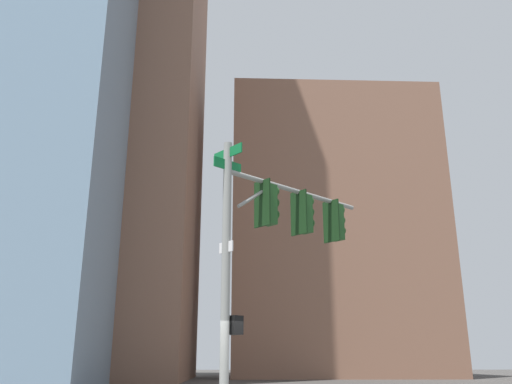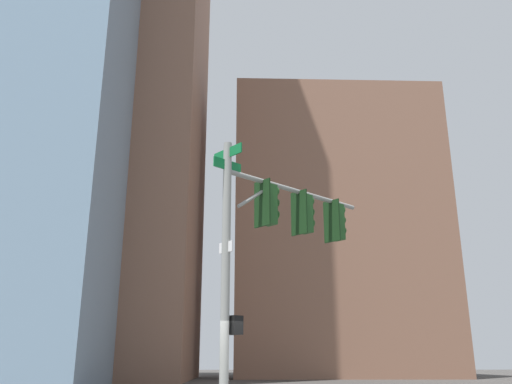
{
  "view_description": "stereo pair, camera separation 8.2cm",
  "coord_description": "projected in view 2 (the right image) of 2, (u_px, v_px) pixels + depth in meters",
  "views": [
    {
      "loc": [
        0.09,
        11.37,
        1.69
      ],
      "look_at": [
        -0.39,
        -0.99,
        5.58
      ],
      "focal_mm": 37.73,
      "sensor_mm": 36.0,
      "label": 1
    },
    {
      "loc": [
        0.01,
        11.37,
        1.69
      ],
      "look_at": [
        -0.39,
        -0.99,
        5.58
      ],
      "focal_mm": 37.73,
      "sensor_mm": 36.0,
      "label": 2
    }
  ],
  "objects": [
    {
      "name": "signal_pole_assembly",
      "position": [
        280.0,
        233.0,
        13.21
      ],
      "size": [
        3.93,
        3.45,
        6.59
      ],
      "rotation": [
        0.0,
        0.0,
        3.84
      ],
      "color": "gray",
      "rests_on": "ground_plane"
    },
    {
      "name": "building_brick_nearside",
      "position": [
        109.0,
        106.0,
        57.26
      ],
      "size": [
        19.62,
        19.93,
        55.34
      ],
      "primitive_type": "cube",
      "color": "#845B47",
      "rests_on": "ground_plane"
    },
    {
      "name": "building_brick_midblock",
      "position": [
        333.0,
        236.0,
        63.21
      ],
      "size": [
        22.9,
        17.51,
        31.47
      ],
      "primitive_type": "cube",
      "color": "#845B47",
      "rests_on": "ground_plane"
    }
  ]
}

